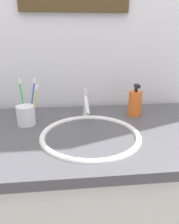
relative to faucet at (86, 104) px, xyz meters
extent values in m
cube|color=silver|center=(-0.04, 0.22, 0.29)|extent=(2.44, 0.04, 2.40)
cube|color=silver|center=(-0.04, -0.14, -0.51)|extent=(1.19, 0.60, 0.80)
cube|color=#4C4C51|center=(-0.04, -0.14, -0.09)|extent=(1.24, 0.64, 0.04)
ellipsoid|color=white|center=(0.00, -0.19, -0.12)|extent=(0.35, 0.35, 0.10)
torus|color=white|center=(0.00, -0.19, -0.07)|extent=(0.41, 0.41, 0.02)
cylinder|color=#595B60|center=(0.00, -0.19, -0.16)|extent=(0.03, 0.03, 0.01)
cylinder|color=silver|center=(0.00, 0.02, -0.01)|extent=(0.02, 0.02, 0.13)
cylinder|color=silver|center=(0.00, -0.04, 0.01)|extent=(0.02, 0.13, 0.06)
cylinder|color=silver|center=(0.00, 0.04, 0.06)|extent=(0.01, 0.05, 0.01)
cylinder|color=white|center=(-0.27, -0.05, -0.03)|extent=(0.08, 0.08, 0.09)
cylinder|color=yellow|center=(-0.23, -0.05, 0.02)|extent=(0.05, 0.01, 0.17)
cube|color=white|center=(-0.21, -0.05, 0.10)|extent=(0.02, 0.01, 0.03)
cylinder|color=blue|center=(-0.25, -0.02, 0.03)|extent=(0.04, 0.03, 0.19)
cube|color=white|center=(-0.23, -0.01, 0.12)|extent=(0.02, 0.02, 0.03)
cylinder|color=green|center=(-0.29, -0.01, 0.03)|extent=(0.03, 0.04, 0.18)
cube|color=white|center=(-0.30, 0.01, 0.12)|extent=(0.02, 0.02, 0.03)
cylinder|color=orange|center=(0.25, 0.02, -0.01)|extent=(0.07, 0.07, 0.12)
cylinder|color=black|center=(0.25, 0.02, 0.06)|extent=(0.02, 0.02, 0.02)
cube|color=black|center=(0.25, 0.01, 0.08)|extent=(0.02, 0.04, 0.02)
camera|label=1|loc=(-0.08, -0.96, 0.31)|focal=34.05mm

